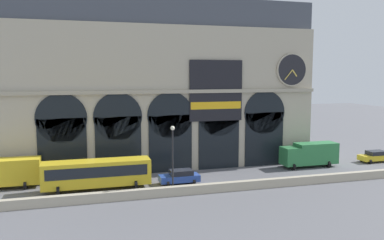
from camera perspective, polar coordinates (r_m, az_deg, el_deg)
ground_plane at (r=44.69m, az=-1.66°, el=-8.96°), size 200.00×200.00×0.00m
quay_parapet_wall at (r=40.23m, az=0.02°, el=-10.03°), size 90.00×0.70×0.94m
station_building at (r=50.64m, az=-3.86°, el=4.90°), size 39.19×5.93×21.49m
box_truck_west at (r=46.39m, az=-25.53°, el=-6.86°), size 7.50×2.91×3.12m
bus_midwest at (r=42.54m, az=-13.56°, el=-7.46°), size 11.00×3.25×3.10m
car_center at (r=43.82m, az=-1.78°, el=-8.19°), size 4.40×2.22×1.55m
box_truck_east at (r=53.73m, az=16.65°, el=-4.72°), size 7.50×2.91×3.12m
car_eastmost at (r=60.03m, az=24.95°, el=-4.77°), size 4.40×2.22×1.55m
street_lamp_quayside at (r=39.60m, az=-2.81°, el=-4.43°), size 0.44×0.44×6.90m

